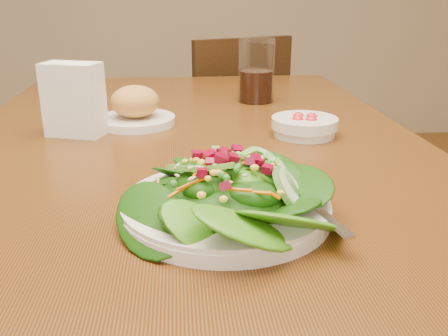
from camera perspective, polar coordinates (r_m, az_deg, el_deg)
The scene contains 7 objects.
dining_table at distance 0.99m, azimuth -3.88°, elevation -2.33°, with size 0.90×1.40×0.75m.
chair_far at distance 1.95m, azimuth 0.39°, elevation 3.04°, with size 0.51×0.52×0.86m.
salad_plate at distance 0.63m, azimuth 1.02°, elevation -3.04°, with size 0.27×0.27×0.08m.
bread_plate at distance 1.07m, azimuth -10.08°, elevation 6.68°, with size 0.16×0.16×0.08m.
tomato_bowl at distance 0.99m, azimuth 9.17°, elevation 4.78°, with size 0.13×0.13×0.04m.
drinking_glass at distance 1.27m, azimuth 3.71°, elevation 10.54°, with size 0.09×0.09×0.16m.
napkin_holder at distance 1.01m, azimuth -16.82°, elevation 7.71°, with size 0.12×0.09×0.14m.
Camera 1 is at (-0.02, -0.92, 1.03)m, focal length 40.00 mm.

